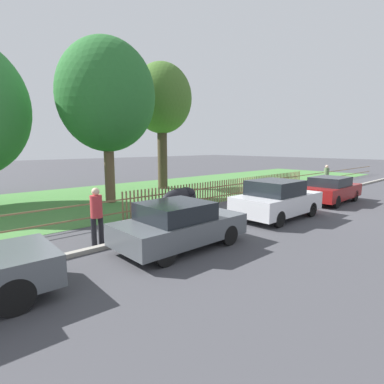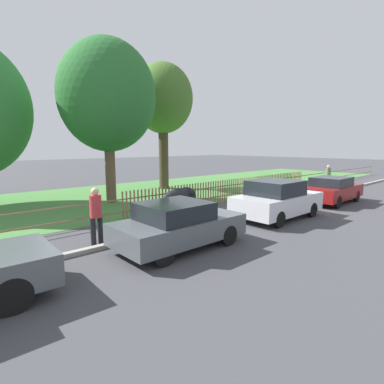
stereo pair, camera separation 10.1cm
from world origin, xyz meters
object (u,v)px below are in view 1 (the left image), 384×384
pedestrian_by_lamp (97,213)px  tree_mid_park (106,96)px  covered_motorcycle (180,198)px  parked_car_red_compact (331,189)px  pedestrian_near_fence (326,175)px  parked_car_black_saloon (179,224)px  tree_far_left (162,100)px  parked_car_navy_estate (277,199)px

pedestrian_by_lamp → tree_mid_park: bearing=-129.3°
covered_motorcycle → pedestrian_by_lamp: size_ratio=1.20×
parked_car_red_compact → pedestrian_near_fence: bearing=24.4°
covered_motorcycle → parked_car_black_saloon: bearing=-134.6°
tree_mid_park → pedestrian_by_lamp: 8.12m
parked_car_red_compact → parked_car_black_saloon: bearing=178.7°
tree_far_left → pedestrian_by_lamp: bearing=-136.3°
tree_far_left → pedestrian_near_fence: tree_far_left is taller
parked_car_black_saloon → parked_car_navy_estate: (5.17, 0.08, 0.09)m
tree_far_left → pedestrian_near_fence: (8.14, -7.58, -4.97)m
pedestrian_near_fence → tree_far_left: bearing=112.2°
parked_car_navy_estate → covered_motorcycle: size_ratio=1.95×
tree_far_left → parked_car_black_saloon: bearing=-124.9°
parked_car_black_saloon → parked_car_red_compact: size_ratio=0.93×
pedestrian_by_lamp → covered_motorcycle: bearing=-170.9°
parked_car_red_compact → parked_car_navy_estate: bearing=177.9°
parked_car_black_saloon → parked_car_red_compact: 10.14m
covered_motorcycle → tree_mid_park: 6.50m
parked_car_navy_estate → pedestrian_near_fence: pedestrian_near_fence is taller
parked_car_navy_estate → tree_mid_park: 9.47m
tree_mid_park → pedestrian_near_fence: tree_mid_park is taller
covered_motorcycle → parked_car_navy_estate: bearing=-56.5°
parked_car_black_saloon → covered_motorcycle: bearing=49.4°
parked_car_navy_estate → tree_far_left: bearing=80.0°
parked_car_red_compact → tree_mid_park: 12.19m
parked_car_black_saloon → tree_mid_park: size_ratio=0.47×
parked_car_black_saloon → tree_mid_park: (1.89, 7.72, 4.61)m
covered_motorcycle → tree_far_left: (4.19, 6.78, 5.20)m
pedestrian_near_fence → covered_motorcycle: bearing=151.5°
parked_car_red_compact → covered_motorcycle: 8.02m
parked_car_red_compact → covered_motorcycle: (-7.36, 3.20, -0.01)m
covered_motorcycle → tree_mid_park: tree_mid_park is taller
covered_motorcycle → pedestrian_near_fence: 12.36m
covered_motorcycle → tree_far_left: bearing=54.5°
pedestrian_near_fence → pedestrian_by_lamp: bearing=157.3°
parked_car_red_compact → pedestrian_by_lamp: bearing=170.0°
covered_motorcycle → tree_mid_park: (-0.89, 4.50, 4.61)m
pedestrian_by_lamp → tree_far_left: bearing=-145.0°
parked_car_navy_estate → parked_car_red_compact: 4.97m
parked_car_black_saloon → pedestrian_near_fence: (15.11, 2.42, 0.23)m
parked_car_navy_estate → covered_motorcycle: bearing=127.6°
parked_car_black_saloon → parked_car_navy_estate: size_ratio=0.96×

